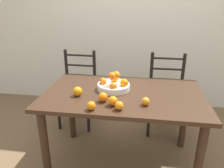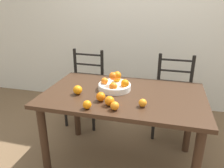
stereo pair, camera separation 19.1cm
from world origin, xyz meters
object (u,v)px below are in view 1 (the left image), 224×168
(orange_loose_0, at_px, (146,101))
(chair_right, at_px, (166,94))
(chair_left, at_px, (78,89))
(orange_loose_1, at_px, (113,101))
(orange_loose_2, at_px, (103,97))
(orange_loose_3, at_px, (91,106))
(orange_loose_5, at_px, (78,91))
(fruit_bowl, at_px, (114,84))
(orange_loose_4, at_px, (119,106))

(orange_loose_0, height_order, chair_right, chair_right)
(orange_loose_0, xyz_separation_m, chair_left, (-0.85, 0.93, -0.32))
(orange_loose_1, bearing_deg, orange_loose_0, 9.75)
(orange_loose_0, distance_m, orange_loose_2, 0.34)
(orange_loose_0, xyz_separation_m, orange_loose_1, (-0.25, -0.04, 0.01))
(orange_loose_3, xyz_separation_m, orange_loose_5, (-0.18, 0.24, 0.01))
(orange_loose_0, relative_size, orange_loose_3, 0.95)
(fruit_bowl, height_order, chair_right, chair_right)
(orange_loose_3, xyz_separation_m, chair_left, (-0.44, 1.07, -0.33))
(orange_loose_1, xyz_separation_m, orange_loose_3, (-0.15, -0.10, -0.00))
(fruit_bowl, distance_m, orange_loose_1, 0.33)
(chair_left, bearing_deg, orange_loose_1, -56.87)
(fruit_bowl, xyz_separation_m, chair_left, (-0.56, 0.64, -0.34))
(orange_loose_1, relative_size, orange_loose_5, 0.96)
(chair_left, bearing_deg, orange_loose_3, -65.75)
(orange_loose_0, relative_size, orange_loose_5, 0.80)
(fruit_bowl, bearing_deg, chair_left, 130.83)
(fruit_bowl, xyz_separation_m, orange_loose_5, (-0.29, -0.19, -0.01))
(orange_loose_4, relative_size, chair_left, 0.07)
(chair_left, bearing_deg, orange_loose_0, -45.87)
(orange_loose_0, bearing_deg, fruit_bowl, 136.01)
(orange_loose_5, height_order, chair_right, chair_right)
(orange_loose_2, relative_size, chair_right, 0.08)
(orange_loose_0, height_order, chair_left, chair_left)
(fruit_bowl, height_order, orange_loose_5, fruit_bowl)
(orange_loose_2, relative_size, orange_loose_4, 1.15)
(orange_loose_0, relative_size, orange_loose_4, 0.96)
(fruit_bowl, relative_size, orange_loose_4, 4.51)
(fruit_bowl, height_order, chair_left, chair_left)
(orange_loose_4, distance_m, chair_right, 1.18)
(fruit_bowl, distance_m, chair_right, 0.91)
(orange_loose_5, xyz_separation_m, chair_left, (-0.27, 0.83, -0.33))
(fruit_bowl, bearing_deg, orange_loose_2, -100.78)
(fruit_bowl, bearing_deg, orange_loose_3, -104.66)
(orange_loose_0, distance_m, orange_loose_3, 0.43)
(fruit_bowl, relative_size, orange_loose_2, 3.92)
(chair_right, bearing_deg, orange_loose_2, -122.66)
(fruit_bowl, distance_m, orange_loose_4, 0.40)
(orange_loose_2, height_order, orange_loose_4, orange_loose_2)
(orange_loose_2, distance_m, chair_left, 1.09)
(orange_loose_2, xyz_separation_m, chair_left, (-0.50, 0.91, -0.33))
(orange_loose_5, bearing_deg, orange_loose_4, -28.27)
(orange_loose_0, xyz_separation_m, chair_right, (0.26, 0.93, -0.32))
(orange_loose_2, relative_size, orange_loose_5, 0.96)
(orange_loose_0, bearing_deg, orange_loose_1, -170.25)
(fruit_bowl, xyz_separation_m, orange_loose_0, (0.29, -0.28, -0.02))
(fruit_bowl, height_order, orange_loose_4, fruit_bowl)
(chair_left, bearing_deg, orange_loose_4, -56.26)
(orange_loose_0, xyz_separation_m, orange_loose_2, (-0.34, 0.02, 0.01))
(fruit_bowl, distance_m, orange_loose_0, 0.41)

